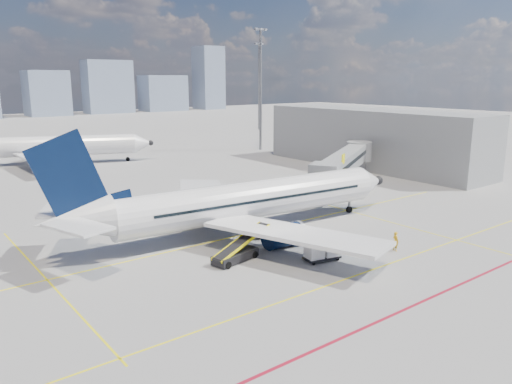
% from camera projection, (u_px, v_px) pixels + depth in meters
% --- Properties ---
extents(ground, '(420.00, 420.00, 0.00)m').
position_uv_depth(ground, '(308.00, 254.00, 44.21)').
color(ground, gray).
rests_on(ground, ground).
extents(apron_markings, '(90.00, 35.12, 0.01)m').
position_uv_depth(apron_markings, '(335.00, 268.00, 40.85)').
color(apron_markings, '#F8EB0D').
rests_on(apron_markings, ground).
extents(jet_bridge, '(23.55, 15.78, 6.30)m').
position_uv_depth(jet_bridge, '(347.00, 161.00, 70.45)').
color(jet_bridge, '#989CA1').
rests_on(jet_bridge, ground).
extents(terminal_block, '(10.00, 42.00, 10.00)m').
position_uv_depth(terminal_block, '(372.00, 138.00, 86.99)').
color(terminal_block, '#989CA1').
rests_on(terminal_block, ground).
extents(floodlight_mast_ne, '(3.20, 0.61, 25.45)m').
position_uv_depth(floodlight_mast_ne, '(261.00, 86.00, 106.28)').
color(floodlight_mast_ne, slate).
rests_on(floodlight_mast_ne, ground).
extents(floodlight_mast_far, '(3.20, 0.61, 25.45)m').
position_uv_depth(floodlight_mast_far, '(259.00, 84.00, 149.38)').
color(floodlight_mast_far, slate).
rests_on(floodlight_mast_far, ground).
extents(main_aircraft, '(38.93, 33.88, 11.37)m').
position_uv_depth(main_aircraft, '(240.00, 202.00, 49.31)').
color(main_aircraft, white).
rests_on(main_aircraft, ground).
extents(second_aircraft, '(35.67, 30.14, 10.98)m').
position_uv_depth(second_aircraft, '(46.00, 147.00, 89.73)').
color(second_aircraft, white).
rests_on(second_aircraft, ground).
extents(baggage_tug, '(2.84, 2.31, 1.73)m').
position_uv_depth(baggage_tug, '(336.00, 242.00, 44.80)').
color(baggage_tug, white).
rests_on(baggage_tug, ground).
extents(cargo_dolly, '(3.34, 2.00, 1.72)m').
position_uv_depth(cargo_dolly, '(322.00, 250.00, 42.37)').
color(cargo_dolly, black).
rests_on(cargo_dolly, ground).
extents(belt_loader, '(6.37, 2.64, 2.55)m').
position_uv_depth(belt_loader, '(236.00, 253.00, 42.36)').
color(belt_loader, black).
rests_on(belt_loader, ground).
extents(ramp_worker, '(0.53, 0.71, 1.79)m').
position_uv_depth(ramp_worker, '(396.00, 241.00, 44.80)').
color(ramp_worker, yellow).
rests_on(ramp_worker, ground).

